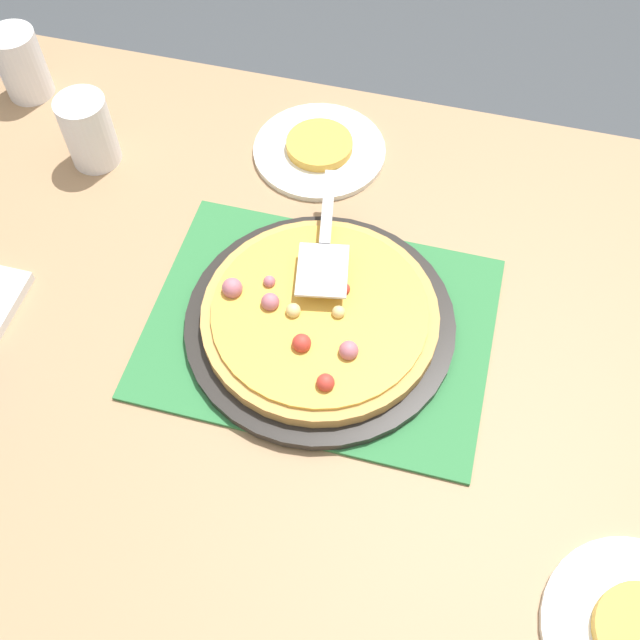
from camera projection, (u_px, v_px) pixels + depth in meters
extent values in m
plane|color=#3D4247|center=(320.00, 502.00, 1.69)|extent=(8.00, 8.00, 0.00)
cube|color=#9E7A56|center=(320.00, 333.00, 1.07)|extent=(1.40, 1.00, 0.03)
cube|color=#9E7A56|center=(98.00, 201.00, 1.70)|extent=(0.07, 0.07, 0.72)
cube|color=#2D753D|center=(320.00, 326.00, 1.05)|extent=(0.48, 0.36, 0.01)
cylinder|color=black|center=(320.00, 323.00, 1.05)|extent=(0.38, 0.38, 0.01)
cylinder|color=tan|center=(320.00, 316.00, 1.03)|extent=(0.33, 0.33, 0.02)
cylinder|color=gold|center=(320.00, 311.00, 1.02)|extent=(0.30, 0.30, 0.01)
sphere|color=#E5CC7F|center=(293.00, 310.00, 1.01)|extent=(0.02, 0.02, 0.02)
sphere|color=#B76675|center=(270.00, 302.00, 1.02)|extent=(0.03, 0.03, 0.03)
sphere|color=#B76675|center=(349.00, 350.00, 0.98)|extent=(0.03, 0.03, 0.03)
sphere|color=red|center=(302.00, 343.00, 0.98)|extent=(0.03, 0.03, 0.03)
sphere|color=red|center=(344.00, 289.00, 1.03)|extent=(0.02, 0.02, 0.02)
sphere|color=#B76675|center=(269.00, 281.00, 1.04)|extent=(0.02, 0.02, 0.02)
sphere|color=#E5CC7F|center=(339.00, 310.00, 1.01)|extent=(0.02, 0.02, 0.02)
sphere|color=red|center=(326.00, 383.00, 0.95)|extent=(0.02, 0.02, 0.02)
sphere|color=#B76675|center=(231.00, 290.00, 1.03)|extent=(0.03, 0.03, 0.03)
cylinder|color=white|center=(319.00, 151.00, 1.24)|extent=(0.22, 0.22, 0.01)
cylinder|color=white|center=(639.00, 636.00, 0.83)|extent=(0.22, 0.22, 0.01)
cylinder|color=gold|center=(319.00, 145.00, 1.23)|extent=(0.11, 0.11, 0.02)
cylinder|color=white|center=(89.00, 131.00, 1.19)|extent=(0.08, 0.08, 0.12)
cylinder|color=white|center=(21.00, 64.00, 1.27)|extent=(0.08, 0.08, 0.12)
cube|color=silver|center=(322.00, 270.00, 1.03)|extent=(0.09, 0.10, 0.00)
cube|color=#B2B2B7|center=(328.00, 207.00, 1.09)|extent=(0.04, 0.14, 0.01)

